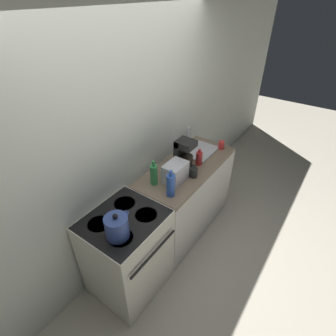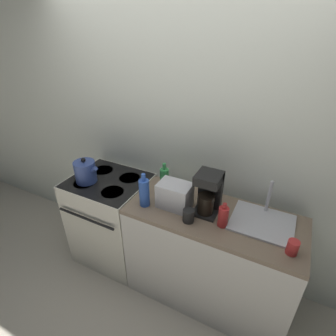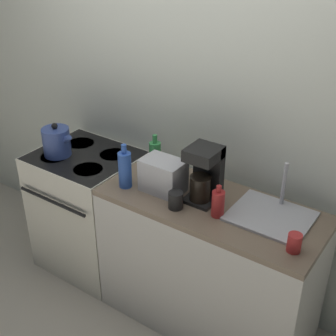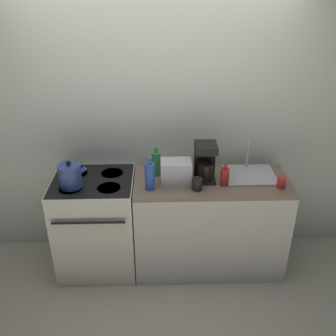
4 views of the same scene
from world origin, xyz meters
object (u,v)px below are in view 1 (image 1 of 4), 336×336
toaster (175,172)px  bottle_red (199,158)px  cup_red (221,145)px  cup_black (193,172)px  kettle (117,227)px  coffee_maker (184,154)px  bottle_blue (171,185)px  bottle_green (154,175)px  stove (128,252)px

toaster → bottle_red: bearing=-6.7°
cup_red → cup_black: (-0.71, -0.02, 0.00)m
bottle_red → cup_red: size_ratio=1.94×
cup_black → cup_red: bearing=1.2°
cup_black → kettle: bearing=175.6°
kettle → coffee_maker: coffee_maker is taller
bottle_blue → bottle_red: bottle_blue is taller
toaster → cup_red: toaster is taller
bottle_blue → bottle_red: (0.63, 0.05, -0.04)m
bottle_red → cup_red: 0.47m
kettle → bottle_red: 1.29m
cup_red → cup_black: 0.71m
bottle_green → cup_black: bottle_green is taller
bottle_blue → cup_red: bearing=-0.3°
bottle_green → toaster: bearing=-40.6°
toaster → coffee_maker: coffee_maker is taller
bottle_green → cup_black: (0.34, -0.26, -0.06)m
kettle → bottle_red: kettle is taller
cup_black → stove: bearing=168.8°
stove → kettle: bearing=-148.4°
stove → bottle_blue: bottle_blue is taller
stove → kettle: kettle is taller
stove → kettle: 0.59m
cup_red → cup_black: cup_black is taller
kettle → bottle_blue: bottle_blue is taller
toaster → bottle_blue: bearing=-156.8°
toaster → stove: bearing=175.2°
kettle → bottle_green: bearing=14.4°
kettle → bottle_red: (1.29, -0.01, -0.02)m
coffee_maker → cup_red: size_ratio=3.43×
kettle → toaster: 0.88m
toaster → bottle_green: 0.23m
cup_red → bottle_green: bearing=166.7°
toaster → bottle_green: bottle_green is taller
bottle_green → cup_red: 1.08m
bottle_red → toaster: bearing=173.3°
toaster → cup_red: size_ratio=2.57×
cup_black → coffee_maker: bearing=65.2°
bottle_red → cup_red: bearing=-6.5°
coffee_maker → bottle_green: 0.44m
stove → bottle_green: 0.80m
coffee_maker → cup_red: (0.62, -0.16, -0.13)m
kettle → toaster: bearing=2.3°
stove → bottle_green: bottle_green is taller
bottle_green → stove: bearing=-171.2°
coffee_maker → kettle: bearing=-175.1°
bottle_blue → bottle_red: 0.63m
toaster → bottle_green: size_ratio=0.95×
kettle → toaster: size_ratio=0.94×
stove → bottle_red: bottle_red is taller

